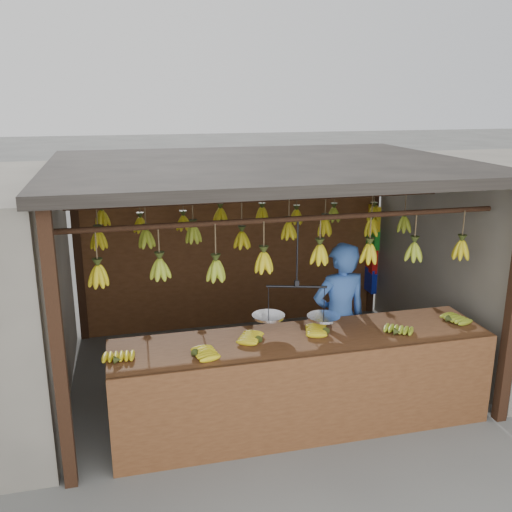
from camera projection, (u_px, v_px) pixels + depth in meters
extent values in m
plane|color=#5B5B57|center=(262.00, 372.00, 6.51)|extent=(80.00, 80.00, 0.00)
cube|color=black|center=(59.00, 356.00, 4.33)|extent=(0.10, 0.10, 2.30)
cube|color=black|center=(78.00, 253.00, 7.13)|extent=(0.10, 0.10, 2.30)
cube|color=black|center=(372.00, 234.00, 8.06)|extent=(0.10, 0.10, 2.30)
cube|color=black|center=(263.00, 166.00, 5.87)|extent=(4.30, 3.30, 0.10)
cylinder|color=black|center=(292.00, 219.00, 5.03)|extent=(4.00, 0.05, 0.05)
cylinder|color=black|center=(263.00, 199.00, 5.96)|extent=(4.00, 0.05, 0.05)
cylinder|color=black|center=(242.00, 185.00, 6.90)|extent=(4.00, 0.05, 0.05)
cube|color=brown|center=(234.00, 261.00, 7.66)|extent=(4.00, 0.06, 1.80)
cube|color=brown|center=(303.00, 341.00, 5.27)|extent=(3.53, 0.78, 0.08)
cube|color=brown|center=(316.00, 402.00, 5.02)|extent=(3.53, 0.04, 0.90)
cube|color=black|center=(123.00, 429.00, 4.69)|extent=(0.07, 0.07, 0.82)
cube|color=black|center=(478.00, 381.00, 5.47)|extent=(0.07, 0.07, 0.82)
cube|color=black|center=(121.00, 389.00, 5.33)|extent=(0.07, 0.07, 0.82)
cube|color=black|center=(439.00, 351.00, 6.10)|extent=(0.07, 0.07, 0.82)
ellipsoid|color=gold|center=(118.00, 361.00, 4.73)|extent=(0.20, 0.26, 0.06)
ellipsoid|color=gold|center=(196.00, 355.00, 4.84)|extent=(0.27, 0.22, 0.06)
ellipsoid|color=gold|center=(260.00, 339.00, 5.16)|extent=(0.30, 0.28, 0.06)
ellipsoid|color=gold|center=(326.00, 330.00, 5.34)|extent=(0.28, 0.25, 0.06)
ellipsoid|color=#92A523|center=(397.00, 333.00, 5.29)|extent=(0.29, 0.30, 0.06)
ellipsoid|color=#92A523|center=(450.00, 320.00, 5.57)|extent=(0.28, 0.24, 0.06)
ellipsoid|color=gold|center=(98.00, 276.00, 4.74)|extent=(0.16, 0.16, 0.28)
ellipsoid|color=#92A523|center=(160.00, 269.00, 4.87)|extent=(0.16, 0.16, 0.28)
ellipsoid|color=#92A523|center=(216.00, 271.00, 4.96)|extent=(0.16, 0.16, 0.28)
ellipsoid|color=gold|center=(264.00, 262.00, 5.05)|extent=(0.16, 0.16, 0.28)
ellipsoid|color=gold|center=(319.00, 254.00, 5.20)|extent=(0.16, 0.16, 0.28)
ellipsoid|color=gold|center=(369.00, 253.00, 5.30)|extent=(0.16, 0.16, 0.28)
ellipsoid|color=#92A523|center=(414.00, 252.00, 5.43)|extent=(0.16, 0.16, 0.28)
ellipsoid|color=gold|center=(461.00, 250.00, 5.50)|extent=(0.16, 0.16, 0.28)
ellipsoid|color=gold|center=(99.00, 240.00, 5.67)|extent=(0.16, 0.16, 0.28)
ellipsoid|color=#92A523|center=(146.00, 239.00, 5.77)|extent=(0.16, 0.16, 0.28)
ellipsoid|color=#92A523|center=(193.00, 234.00, 5.88)|extent=(0.16, 0.16, 0.28)
ellipsoid|color=gold|center=(242.00, 240.00, 6.01)|extent=(0.16, 0.16, 0.28)
ellipsoid|color=gold|center=(289.00, 231.00, 6.07)|extent=(0.16, 0.16, 0.28)
ellipsoid|color=gold|center=(325.00, 227.00, 6.27)|extent=(0.16, 0.16, 0.28)
ellipsoid|color=gold|center=(371.00, 228.00, 6.32)|extent=(0.16, 0.16, 0.28)
ellipsoid|color=#92A523|center=(404.00, 224.00, 6.50)|extent=(0.16, 0.16, 0.28)
ellipsoid|color=gold|center=(102.00, 218.00, 6.58)|extent=(0.16, 0.16, 0.28)
ellipsoid|color=gold|center=(141.00, 225.00, 6.75)|extent=(0.16, 0.16, 0.28)
ellipsoid|color=gold|center=(183.00, 223.00, 6.88)|extent=(0.16, 0.16, 0.28)
ellipsoid|color=gold|center=(220.00, 215.00, 6.95)|extent=(0.16, 0.16, 0.28)
ellipsoid|color=gold|center=(262.00, 215.00, 7.07)|extent=(0.16, 0.16, 0.28)
ellipsoid|color=gold|center=(296.00, 217.00, 7.17)|extent=(0.16, 0.16, 0.28)
ellipsoid|color=#92A523|center=(334.00, 215.00, 7.29)|extent=(0.16, 0.16, 0.28)
ellipsoid|color=gold|center=(374.00, 214.00, 7.39)|extent=(0.16, 0.16, 0.28)
cylinder|color=black|center=(297.00, 253.00, 5.13)|extent=(0.02, 0.02, 0.64)
cylinder|color=black|center=(297.00, 287.00, 5.22)|extent=(0.54, 0.18, 0.02)
cylinder|color=silver|center=(268.00, 317.00, 5.31)|extent=(0.30, 0.30, 0.02)
cylinder|color=silver|center=(324.00, 318.00, 5.29)|extent=(0.30, 0.30, 0.02)
imported|color=#3359A5|center=(339.00, 319.00, 5.89)|extent=(0.63, 0.44, 1.64)
cube|color=yellow|center=(374.00, 218.00, 7.83)|extent=(0.08, 0.26, 0.34)
cube|color=#199926|center=(373.00, 239.00, 7.92)|extent=(0.08, 0.26, 0.34)
cube|color=red|center=(372.00, 260.00, 8.00)|extent=(0.08, 0.26, 0.34)
cube|color=#1426BF|center=(371.00, 280.00, 8.08)|extent=(0.08, 0.26, 0.34)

